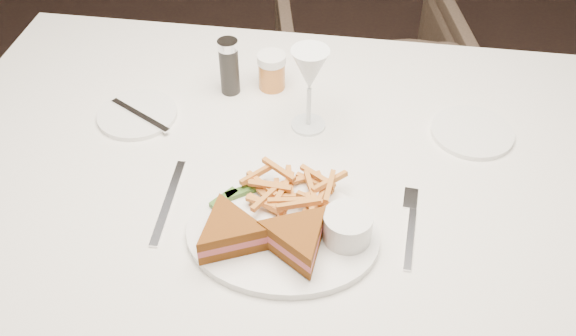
% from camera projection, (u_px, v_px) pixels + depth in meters
% --- Properties ---
extents(ground, '(5.00, 5.00, 0.00)m').
position_uv_depth(ground, '(379.00, 294.00, 1.88)').
color(ground, black).
rests_on(ground, ground).
extents(table, '(1.46, 1.02, 0.75)m').
position_uv_depth(table, '(292.00, 291.00, 1.44)').
color(table, silver).
rests_on(table, ground).
extents(chair_far, '(0.71, 0.68, 0.60)m').
position_uv_depth(chair_far, '(365.00, 72.00, 2.19)').
color(chair_far, '#49392D').
rests_on(chair_far, ground).
extents(table_setting, '(0.82, 0.57, 0.18)m').
position_uv_depth(table_setting, '(286.00, 179.00, 1.11)').
color(table_setting, white).
rests_on(table_setting, table).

